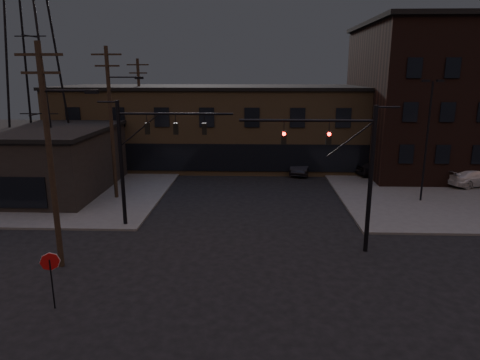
% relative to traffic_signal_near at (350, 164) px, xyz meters
% --- Properties ---
extents(ground, '(140.00, 140.00, 0.00)m').
position_rel_traffic_signal_near_xyz_m(ground, '(-5.36, -4.50, -4.93)').
color(ground, black).
rests_on(ground, ground).
extents(sidewalk_nw, '(30.00, 30.00, 0.15)m').
position_rel_traffic_signal_near_xyz_m(sidewalk_nw, '(-27.36, 17.50, -4.86)').
color(sidewalk_nw, '#474744').
rests_on(sidewalk_nw, ground).
extents(building_row, '(40.00, 12.00, 8.00)m').
position_rel_traffic_signal_near_xyz_m(building_row, '(-5.36, 23.50, -0.93)').
color(building_row, brown).
rests_on(building_row, ground).
extents(building_right, '(22.00, 16.00, 14.00)m').
position_rel_traffic_signal_near_xyz_m(building_right, '(16.64, 21.50, 2.07)').
color(building_right, black).
rests_on(building_right, ground).
extents(building_left, '(16.00, 12.00, 5.00)m').
position_rel_traffic_signal_near_xyz_m(building_left, '(-25.36, 11.50, -2.43)').
color(building_left, black).
rests_on(building_left, ground).
extents(traffic_signal_near, '(7.12, 0.24, 8.00)m').
position_rel_traffic_signal_near_xyz_m(traffic_signal_near, '(0.00, 0.00, 0.00)').
color(traffic_signal_near, black).
rests_on(traffic_signal_near, ground).
extents(traffic_signal_far, '(7.12, 0.24, 8.00)m').
position_rel_traffic_signal_near_xyz_m(traffic_signal_far, '(-12.07, 3.50, 0.08)').
color(traffic_signal_far, black).
rests_on(traffic_signal_far, ground).
extents(stop_sign, '(0.72, 0.33, 2.48)m').
position_rel_traffic_signal_near_xyz_m(stop_sign, '(-13.36, -6.49, -3.09)').
color(stop_sign, black).
rests_on(stop_sign, ground).
extents(utility_pole_near, '(3.70, 0.28, 11.00)m').
position_rel_traffic_signal_near_xyz_m(utility_pole_near, '(-14.79, -2.50, 0.94)').
color(utility_pole_near, black).
rests_on(utility_pole_near, ground).
extents(utility_pole_mid, '(3.70, 0.28, 11.50)m').
position_rel_traffic_signal_near_xyz_m(utility_pole_mid, '(-15.79, 9.50, 1.19)').
color(utility_pole_mid, black).
rests_on(utility_pole_mid, ground).
extents(utility_pole_far, '(2.20, 0.28, 11.00)m').
position_rel_traffic_signal_near_xyz_m(utility_pole_far, '(-16.86, 21.50, 0.85)').
color(utility_pole_far, black).
rests_on(utility_pole_far, ground).
extents(transmission_tower, '(7.00, 7.00, 25.00)m').
position_rel_traffic_signal_near_xyz_m(transmission_tower, '(-23.36, 13.50, 7.57)').
color(transmission_tower, black).
rests_on(transmission_tower, ground).
extents(lot_light_a, '(1.50, 0.28, 9.14)m').
position_rel_traffic_signal_near_xyz_m(lot_light_a, '(7.64, 9.50, 0.58)').
color(lot_light_a, black).
rests_on(lot_light_a, ground).
extents(lot_light_b, '(1.50, 0.28, 9.14)m').
position_rel_traffic_signal_near_xyz_m(lot_light_b, '(13.64, 14.50, 0.58)').
color(lot_light_b, black).
rests_on(lot_light_b, ground).
extents(parked_car_lot_a, '(4.64, 3.04, 1.47)m').
position_rel_traffic_signal_near_xyz_m(parked_car_lot_a, '(6.65, 17.56, -4.05)').
color(parked_car_lot_a, black).
rests_on(parked_car_lot_a, sidewalk_ne).
extents(parked_car_lot_b, '(5.48, 3.47, 1.48)m').
position_rel_traffic_signal_near_xyz_m(parked_car_lot_b, '(13.82, 14.03, -4.04)').
color(parked_car_lot_b, '#BABABC').
rests_on(parked_car_lot_b, sidewalk_ne).
extents(car_crossing, '(2.81, 4.98, 1.55)m').
position_rel_traffic_signal_near_xyz_m(car_crossing, '(-0.44, 18.79, -4.16)').
color(car_crossing, black).
rests_on(car_crossing, ground).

